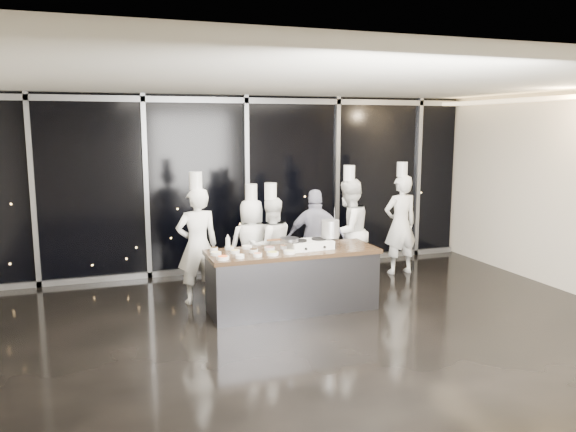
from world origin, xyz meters
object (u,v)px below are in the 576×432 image
object	(u,v)px
stove	(309,244)
guest	(316,239)
chef_center	(271,246)
frying_pan	(289,239)
chef_right	(348,231)
demo_counter	(292,280)
chef_left	(252,245)
stock_pot	(330,229)
chef_side	(400,223)
chef_far_left	(197,244)

from	to	relation	value
stove	guest	xyz separation A→B (m)	(0.48, 0.94, -0.14)
chef_center	guest	size ratio (longest dim) A/B	1.09
frying_pan	chef_center	xyz separation A→B (m)	(0.01, 0.89, -0.28)
guest	stove	bearing A→B (deg)	79.94
chef_right	demo_counter	bearing A→B (deg)	14.30
frying_pan	chef_left	bearing A→B (deg)	97.52
stove	chef_right	size ratio (longest dim) A/B	0.33
demo_counter	chef_right	xyz separation A→B (m)	(1.36, 1.03, 0.45)
frying_pan	stock_pot	distance (m)	0.67
stock_pot	chef_side	distance (m)	2.37
chef_right	guest	bearing A→B (deg)	-12.87
frying_pan	chef_side	distance (m)	2.95
chef_left	chef_center	world-z (taller)	chef_center
chef_left	guest	bearing A→B (deg)	170.54
stock_pot	chef_far_left	xyz separation A→B (m)	(-1.81, 0.81, -0.27)
stove	stock_pot	bearing A→B (deg)	-2.40
chef_center	chef_far_left	bearing A→B (deg)	-1.74
chef_far_left	guest	distance (m)	1.97
stove	chef_right	world-z (taller)	chef_right
chef_left	guest	world-z (taller)	chef_left
chef_center	chef_right	world-z (taller)	chef_right
guest	chef_side	size ratio (longest dim) A/B	0.81
chef_left	chef_right	distance (m)	1.68
stove	stock_pot	xyz separation A→B (m)	(0.33, 0.01, 0.20)
chef_left	chef_side	xyz separation A→B (m)	(2.84, 0.24, 0.14)
stock_pot	chef_left	world-z (taller)	chef_left
chef_right	stove	bearing A→B (deg)	20.43
chef_right	chef_side	bearing A→B (deg)	170.67
demo_counter	chef_left	bearing A→B (deg)	106.24
chef_right	chef_left	bearing A→B (deg)	-24.16
guest	chef_right	world-z (taller)	chef_right
stock_pot	guest	size ratio (longest dim) A/B	0.16
stove	chef_center	world-z (taller)	chef_center
demo_counter	frying_pan	world-z (taller)	frying_pan
chef_side	chef_left	bearing A→B (deg)	2.91
stock_pot	chef_center	size ratio (longest dim) A/B	0.14
frying_pan	chef_left	size ratio (longest dim) A/B	0.27
demo_counter	guest	bearing A→B (deg)	51.54
chef_far_left	demo_counter	bearing A→B (deg)	141.06
chef_center	guest	distance (m)	0.80
frying_pan	chef_right	world-z (taller)	chef_right
stock_pot	chef_far_left	world-z (taller)	chef_far_left
chef_left	frying_pan	bearing A→B (deg)	100.42
stove	chef_side	bearing A→B (deg)	26.02
chef_far_left	frying_pan	bearing A→B (deg)	137.60
stove	chef_left	distance (m)	1.24
demo_counter	chef_side	xyz separation A→B (m)	(2.53, 1.32, 0.46)
chef_right	chef_center	bearing A→B (deg)	-14.95
chef_center	chef_right	distance (m)	1.45
chef_far_left	chef_center	xyz separation A→B (m)	(1.16, 0.03, -0.11)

